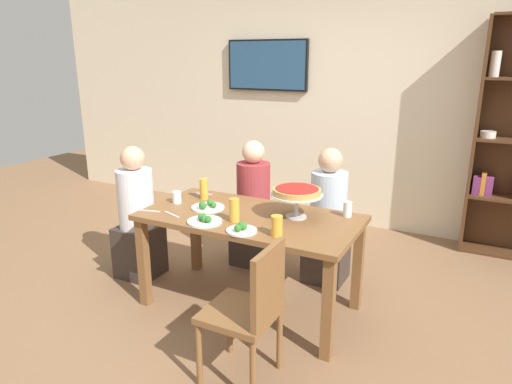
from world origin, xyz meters
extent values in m
plane|color=#846042|center=(0.00, 0.00, 0.00)|extent=(12.00, 12.00, 0.00)
cube|color=beige|center=(0.00, 2.20, 1.40)|extent=(8.00, 0.12, 2.80)
cube|color=brown|center=(0.00, 0.00, 0.72)|extent=(1.58, 0.81, 0.04)
cube|color=brown|center=(-0.73, -0.35, 0.35)|extent=(0.07, 0.07, 0.70)
cube|color=brown|center=(0.73, -0.35, 0.35)|extent=(0.07, 0.07, 0.70)
cube|color=brown|center=(-0.73, 0.35, 0.35)|extent=(0.07, 0.07, 0.70)
cube|color=brown|center=(0.73, 0.35, 0.35)|extent=(0.07, 0.07, 0.70)
cube|color=#4C2D19|center=(1.36, 1.98, 1.10)|extent=(0.03, 0.30, 2.20)
cube|color=#7A3370|center=(1.43, 1.98, 0.66)|extent=(0.07, 0.13, 0.17)
cube|color=orange|center=(1.49, 1.98, 0.68)|extent=(0.04, 0.13, 0.21)
cube|color=#7A3370|center=(1.54, 1.98, 0.66)|extent=(0.06, 0.13, 0.18)
cylinder|color=silver|center=(1.47, 1.98, 1.15)|extent=(0.14, 0.14, 0.06)
cylinder|color=silver|center=(1.44, 1.98, 1.79)|extent=(0.09, 0.09, 0.23)
cube|color=black|center=(-0.89, 2.11, 1.76)|extent=(0.99, 0.05, 0.57)
cube|color=navy|center=(-0.89, 2.08, 1.76)|extent=(0.95, 0.01, 0.53)
cube|color=#382D28|center=(0.37, 0.69, 0.23)|extent=(0.34, 0.34, 0.45)
cylinder|color=silver|center=(0.37, 0.69, 0.70)|extent=(0.30, 0.30, 0.50)
sphere|color=tan|center=(0.37, 0.69, 1.05)|extent=(0.20, 0.20, 0.20)
cube|color=#382D28|center=(-0.34, 0.70, 0.23)|extent=(0.34, 0.34, 0.45)
cylinder|color=#993338|center=(-0.34, 0.70, 0.70)|extent=(0.30, 0.30, 0.50)
sphere|color=beige|center=(-0.34, 0.70, 1.05)|extent=(0.20, 0.20, 0.20)
cube|color=#382D28|center=(-1.10, 0.02, 0.23)|extent=(0.34, 0.34, 0.45)
cylinder|color=silver|center=(-1.10, 0.02, 0.70)|extent=(0.30, 0.30, 0.50)
sphere|color=tan|center=(-1.10, 0.02, 1.05)|extent=(0.20, 0.20, 0.20)
cube|color=brown|center=(0.33, -0.74, 0.43)|extent=(0.40, 0.40, 0.04)
cube|color=brown|center=(0.51, -0.74, 0.66)|extent=(0.04, 0.36, 0.42)
cylinder|color=brown|center=(0.15, -0.92, 0.21)|extent=(0.04, 0.04, 0.41)
cylinder|color=brown|center=(0.15, -0.57, 0.21)|extent=(0.04, 0.04, 0.41)
cylinder|color=brown|center=(0.50, -0.92, 0.21)|extent=(0.04, 0.04, 0.41)
cylinder|color=brown|center=(0.50, -0.57, 0.21)|extent=(0.04, 0.04, 0.41)
cylinder|color=silver|center=(0.32, 0.11, 0.75)|extent=(0.15, 0.15, 0.01)
cylinder|color=silver|center=(0.32, 0.11, 0.83)|extent=(0.03, 0.03, 0.15)
cylinder|color=silver|center=(0.32, 0.11, 0.91)|extent=(0.37, 0.37, 0.01)
cylinder|color=tan|center=(0.32, 0.11, 0.93)|extent=(0.34, 0.34, 0.04)
cylinder|color=maroon|center=(0.32, 0.11, 0.96)|extent=(0.31, 0.31, 0.00)
cylinder|color=white|center=(0.11, -0.31, 0.75)|extent=(0.20, 0.20, 0.01)
sphere|color=#2D7028|center=(0.10, -0.31, 0.78)|extent=(0.05, 0.05, 0.05)
sphere|color=#2D7028|center=(0.12, -0.31, 0.78)|extent=(0.05, 0.05, 0.05)
sphere|color=#2D7028|center=(0.10, -0.31, 0.77)|extent=(0.04, 0.04, 0.04)
sphere|color=#2D7028|center=(0.10, -0.35, 0.78)|extent=(0.05, 0.05, 0.05)
cylinder|color=white|center=(-0.21, -0.28, 0.75)|extent=(0.24, 0.24, 0.01)
sphere|color=#2D7028|center=(-0.16, -0.30, 0.78)|extent=(0.05, 0.05, 0.05)
sphere|color=#2D7028|center=(-0.23, -0.28, 0.78)|extent=(0.05, 0.05, 0.05)
sphere|color=#2D7028|center=(-0.22, -0.27, 0.78)|extent=(0.05, 0.05, 0.05)
sphere|color=#2D7028|center=(-0.19, -0.30, 0.78)|extent=(0.05, 0.05, 0.05)
cylinder|color=white|center=(-0.36, -0.01, 0.75)|extent=(0.25, 0.25, 0.01)
sphere|color=#2D7028|center=(-0.36, -0.08, 0.78)|extent=(0.06, 0.06, 0.06)
sphere|color=#2D7028|center=(-0.30, -0.01, 0.78)|extent=(0.05, 0.05, 0.05)
sphere|color=#2D7028|center=(-0.36, 0.02, 0.78)|extent=(0.05, 0.05, 0.05)
cylinder|color=gold|center=(-0.52, 0.18, 0.82)|extent=(0.07, 0.07, 0.17)
cylinder|color=gold|center=(0.34, -0.27, 0.81)|extent=(0.08, 0.08, 0.14)
cylinder|color=gold|center=(-0.04, -0.16, 0.82)|extent=(0.07, 0.07, 0.17)
cylinder|color=white|center=(0.64, 0.30, 0.80)|extent=(0.06, 0.06, 0.11)
cylinder|color=white|center=(-0.65, -0.01, 0.79)|extent=(0.07, 0.07, 0.09)
cube|color=silver|center=(-0.72, -0.27, 0.74)|extent=(0.18, 0.06, 0.00)
cube|color=silver|center=(-0.51, -0.25, 0.74)|extent=(0.17, 0.08, 0.00)
cube|color=silver|center=(-0.61, 0.29, 0.74)|extent=(0.18, 0.05, 0.00)
camera|label=1|loc=(1.47, -2.74, 1.84)|focal=31.79mm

